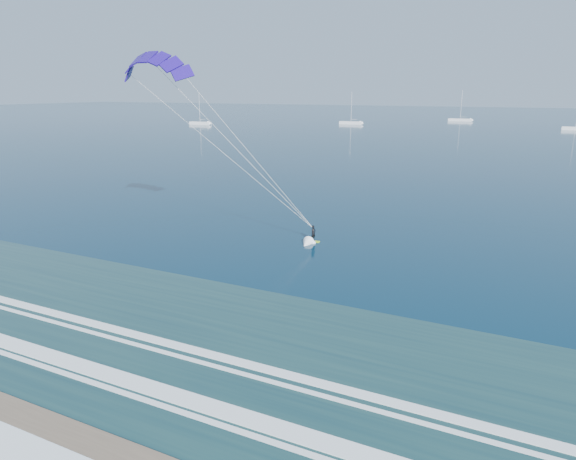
{
  "coord_description": "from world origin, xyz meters",
  "views": [
    {
      "loc": [
        15.83,
        -11.36,
        14.1
      ],
      "look_at": [
        -2.52,
        26.02,
        2.66
      ],
      "focal_mm": 32.0,
      "sensor_mm": 36.0,
      "label": 1
    }
  ],
  "objects_px": {
    "sailboat_1": "(351,123)",
    "sailboat_2": "(460,120)",
    "kitesurfer_rig": "(234,147)",
    "sailboat_3": "(575,128)",
    "sailboat_0": "(200,123)"
  },
  "relations": [
    {
      "from": "sailboat_0",
      "to": "sailboat_2",
      "type": "bearing_deg",
      "value": 37.6
    },
    {
      "from": "kitesurfer_rig",
      "to": "sailboat_3",
      "type": "xyz_separation_m",
      "value": [
        34.98,
        172.76,
        -8.46
      ]
    },
    {
      "from": "sailboat_0",
      "to": "sailboat_3",
      "type": "bearing_deg",
      "value": 13.94
    },
    {
      "from": "sailboat_0",
      "to": "sailboat_3",
      "type": "relative_size",
      "value": 1.04
    },
    {
      "from": "sailboat_1",
      "to": "sailboat_2",
      "type": "bearing_deg",
      "value": 48.08
    },
    {
      "from": "sailboat_1",
      "to": "kitesurfer_rig",
      "type": "bearing_deg",
      "value": -74.12
    },
    {
      "from": "kitesurfer_rig",
      "to": "sailboat_3",
      "type": "distance_m",
      "value": 176.47
    },
    {
      "from": "sailboat_0",
      "to": "sailboat_1",
      "type": "height_order",
      "value": "sailboat_1"
    },
    {
      "from": "sailboat_1",
      "to": "sailboat_2",
      "type": "distance_m",
      "value": 56.58
    },
    {
      "from": "sailboat_1",
      "to": "sailboat_3",
      "type": "distance_m",
      "value": 82.92
    },
    {
      "from": "kitesurfer_rig",
      "to": "sailboat_0",
      "type": "xyz_separation_m",
      "value": [
        -103.08,
        138.49,
        -8.46
      ]
    },
    {
      "from": "kitesurfer_rig",
      "to": "sailboat_1",
      "type": "distance_m",
      "value": 174.94
    },
    {
      "from": "sailboat_2",
      "to": "sailboat_3",
      "type": "distance_m",
      "value": 58.51
    },
    {
      "from": "kitesurfer_rig",
      "to": "sailboat_2",
      "type": "relative_size",
      "value": 1.33
    },
    {
      "from": "kitesurfer_rig",
      "to": "sailboat_2",
      "type": "distance_m",
      "value": 210.58
    }
  ]
}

